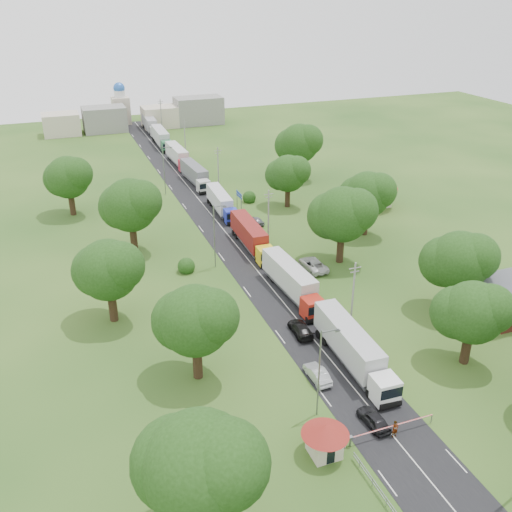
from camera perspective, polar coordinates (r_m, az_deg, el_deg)
name	(u,v)px	position (r m, az deg, el deg)	size (l,w,h in m)	color
ground	(288,308)	(76.04, 3.20, -5.21)	(260.00, 260.00, 0.00)	#244918
road	(239,249)	(92.54, -1.71, 0.75)	(8.00, 200.00, 0.04)	black
boom_barrier	(380,430)	(57.36, 12.29, -16.68)	(9.22, 0.35, 1.18)	slate
guard_booth	(325,436)	(54.15, 6.92, -17.41)	(4.40, 4.40, 3.45)	beige
info_sign	(239,198)	(106.09, -1.70, 5.84)	(0.12, 3.10, 4.10)	slate
pole_1	(353,294)	(70.56, 9.67, -3.81)	(1.60, 0.24, 9.00)	gray
pole_2	(268,215)	(93.30, 1.25, 4.10)	(1.60, 0.24, 9.00)	gray
pole_3	(218,168)	(118.32, -3.80, 8.77)	(1.60, 0.24, 9.00)	gray
pole_4	(185,137)	(144.44, -7.13, 11.75)	(1.60, 0.24, 9.00)	gray
pole_5	(161,114)	(171.16, -9.47, 13.79)	(1.60, 0.24, 9.00)	gray
lamp_0	(321,369)	(56.04, 6.49, -11.15)	(2.03, 0.22, 10.00)	slate
lamp_1	(215,233)	(84.47, -4.10, 2.29)	(2.03, 0.22, 10.00)	slate
lamp_2	(165,168)	(116.52, -9.12, 8.68)	(2.03, 0.22, 10.00)	slate
tree_2	(472,312)	(66.69, 20.80, -5.24)	(8.00, 8.00, 10.10)	#382616
tree_3	(459,260)	(76.60, 19.60, -0.41)	(8.80, 8.80, 11.07)	#382616
tree_4	(342,214)	(86.08, 8.60, 4.18)	(9.60, 9.60, 12.05)	#382616
tree_5	(367,194)	(97.07, 11.04, 6.10)	(8.80, 8.80, 11.07)	#382616
tree_6	(288,173)	(108.44, 3.20, 8.26)	(8.00, 8.00, 10.10)	#382616
tree_7	(299,143)	(124.83, 4.29, 11.17)	(9.60, 9.60, 12.05)	#382616
tree_9	(199,465)	(43.57, -5.74, -20.10)	(9.60, 9.60, 12.05)	#382616
tree_10	(195,320)	(60.15, -6.14, -6.36)	(8.80, 8.80, 11.07)	#382616
tree_11	(108,269)	(72.24, -14.59, -1.30)	(8.80, 8.80, 11.07)	#382616
tree_12	(130,205)	(90.90, -12.49, 5.03)	(9.60, 9.60, 12.05)	#382616
tree_13	(68,177)	(109.46, -18.29, 7.51)	(8.80, 8.80, 11.07)	#382616
house_cream	(370,187)	(111.75, 11.35, 6.74)	(10.08, 10.08, 5.80)	beige
distant_town	(142,116)	(175.39, -11.36, 13.52)	(52.00, 8.00, 8.00)	gray
church	(121,106)	(182.13, -13.37, 14.39)	(5.00, 5.00, 12.30)	beige
truck_0	(353,348)	(65.08, 9.63, -9.05)	(3.10, 15.71, 4.35)	white
truck_1	(292,281)	(77.97, 3.62, -2.49)	(3.23, 15.27, 4.22)	#AE2113
truck_2	(251,236)	(91.69, -0.50, 2.02)	(2.86, 14.98, 4.15)	yellow
truck_3	(221,202)	(106.83, -3.52, 5.40)	(2.88, 13.88, 3.84)	#1D2BAF
truck_4	(195,175)	(122.97, -6.08, 8.10)	(3.28, 14.59, 4.03)	silver
truck_5	(178,156)	(137.35, -7.81, 9.90)	(2.97, 14.83, 4.10)	#B51B30
truck_6	(161,138)	(154.49, -9.46, 11.60)	(2.92, 15.48, 4.29)	#296F43
truck_7	(150,124)	(170.68, -10.54, 12.83)	(3.03, 15.16, 4.19)	#BEBEBE
car_lane_front	(374,419)	(58.68, 11.68, -15.70)	(1.68, 4.17, 1.42)	black
car_lane_mid	(317,374)	(63.36, 6.16, -11.65)	(1.52, 4.35, 1.43)	#AEB2B7
car_lane_rear	(301,329)	(70.54, 4.47, -7.27)	(2.01, 4.94, 1.43)	black
car_verge_near	(313,265)	(85.83, 5.73, -0.86)	(2.73, 5.92, 1.65)	silver
car_verge_far	(256,221)	(101.70, -0.02, 3.56)	(1.61, 3.99, 1.36)	slate
pedestrian_near	(395,429)	(57.80, 13.74, -16.47)	(0.65, 0.43, 1.79)	gray
pedestrian_booth	(342,447)	(55.28, 8.63, -18.37)	(0.79, 0.62, 1.63)	gray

